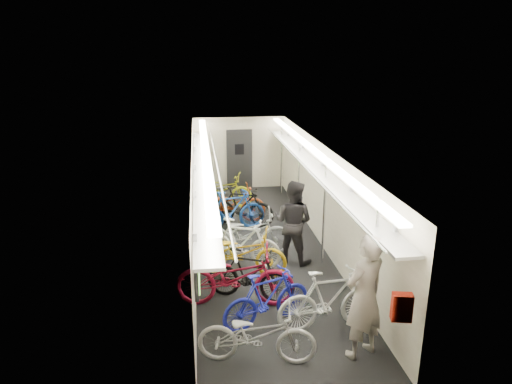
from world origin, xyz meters
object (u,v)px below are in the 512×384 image
object	(u,v)px
bicycle_1	(267,298)
passenger_near	(364,297)
backpack	(402,307)
passenger_mid	(293,222)
bicycle_0	(257,335)

from	to	relation	value
bicycle_1	passenger_near	distance (m)	1.69
backpack	passenger_mid	bearing A→B (deg)	109.97
backpack	passenger_near	bearing A→B (deg)	115.80
bicycle_1	backpack	xyz separation A→B (m)	(1.49, -1.77, 0.78)
bicycle_0	passenger_near	bearing A→B (deg)	-79.82
passenger_near	passenger_mid	distance (m)	3.37
bicycle_0	passenger_mid	distance (m)	3.57
passenger_near	backpack	distance (m)	0.87
passenger_mid	bicycle_0	bearing A→B (deg)	105.68
bicycle_1	passenger_mid	bearing A→B (deg)	-42.64
bicycle_1	passenger_near	world-z (taller)	passenger_near
bicycle_0	bicycle_1	xyz separation A→B (m)	(0.30, 0.94, 0.03)
passenger_near	backpack	world-z (taller)	passenger_near
bicycle_1	bicycle_0	bearing A→B (deg)	141.30
bicycle_0	passenger_near	distance (m)	1.68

